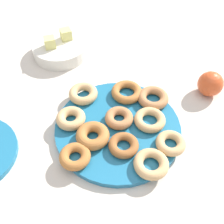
# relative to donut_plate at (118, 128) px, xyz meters

# --- Properties ---
(ground_plane) EXTENTS (2.40, 2.40, 0.00)m
(ground_plane) POSITION_rel_donut_plate_xyz_m (0.00, 0.00, -0.01)
(ground_plane) COLOR beige
(donut_plate) EXTENTS (0.34, 0.34, 0.02)m
(donut_plate) POSITION_rel_donut_plate_xyz_m (0.00, 0.00, 0.00)
(donut_plate) COLOR #1E6B93
(donut_plate) RESTS_ON ground_plane
(donut_0) EXTENTS (0.12, 0.12, 0.02)m
(donut_0) POSITION_rel_donut_plate_xyz_m (-0.03, 0.15, 0.02)
(donut_0) COLOR tan
(donut_0) RESTS_ON donut_plate
(donut_1) EXTENTS (0.12, 0.12, 0.03)m
(donut_1) POSITION_rel_donut_plate_xyz_m (-0.08, -0.00, 0.02)
(donut_1) COLOR #AD6B33
(donut_1) RESTS_ON donut_plate
(donut_2) EXTENTS (0.12, 0.12, 0.02)m
(donut_2) POSITION_rel_donut_plate_xyz_m (0.00, -0.14, 0.02)
(donut_2) COLOR tan
(donut_2) RESTS_ON donut_plate
(donut_3) EXTENTS (0.12, 0.12, 0.02)m
(donut_3) POSITION_rel_donut_plate_xyz_m (0.14, 0.02, 0.02)
(donut_3) COLOR #B27547
(donut_3) RESTS_ON donut_plate
(donut_4) EXTENTS (0.09, 0.09, 0.03)m
(donut_4) POSITION_rel_donut_plate_xyz_m (-0.10, 0.08, 0.02)
(donut_4) COLOR tan
(donut_4) RESTS_ON donut_plate
(donut_5) EXTENTS (0.09, 0.09, 0.02)m
(donut_5) POSITION_rel_donut_plate_xyz_m (-0.03, -0.07, 0.02)
(donut_5) COLOR #995B2D
(donut_5) RESTS_ON donut_plate
(donut_6) EXTENTS (0.10, 0.10, 0.02)m
(donut_6) POSITION_rel_donut_plate_xyz_m (0.09, 0.09, 0.02)
(donut_6) COLOR #AD6B33
(donut_6) RESTS_ON donut_plate
(donut_7) EXTENTS (0.08, 0.08, 0.02)m
(donut_7) POSITION_rel_donut_plate_xyz_m (-0.14, -0.03, 0.02)
(donut_7) COLOR #AD6B33
(donut_7) RESTS_ON donut_plate
(donut_8) EXTENTS (0.10, 0.10, 0.02)m
(donut_8) POSITION_rel_donut_plate_xyz_m (0.08, -0.04, 0.02)
(donut_8) COLOR tan
(donut_8) RESTS_ON donut_plate
(donut_9) EXTENTS (0.09, 0.09, 0.02)m
(donut_9) POSITION_rel_donut_plate_xyz_m (0.01, 0.01, 0.02)
(donut_9) COLOR #B27547
(donut_9) RESTS_ON donut_plate
(donut_10) EXTENTS (0.10, 0.10, 0.02)m
(donut_10) POSITION_rel_donut_plate_xyz_m (0.08, -0.12, 0.02)
(donut_10) COLOR tan
(donut_10) RESTS_ON donut_plate
(fruit_bowl) EXTENTS (0.19, 0.19, 0.04)m
(fruit_bowl) POSITION_rel_donut_plate_xyz_m (0.01, 0.39, 0.01)
(fruit_bowl) COLOR silver
(fruit_bowl) RESTS_ON ground_plane
(melon_chunk_left) EXTENTS (0.04, 0.04, 0.04)m
(melon_chunk_left) POSITION_rel_donut_plate_xyz_m (-0.02, 0.39, 0.05)
(melon_chunk_left) COLOR #DBD67A
(melon_chunk_left) RESTS_ON fruit_bowl
(melon_chunk_right) EXTENTS (0.04, 0.04, 0.04)m
(melon_chunk_right) POSITION_rel_donut_plate_xyz_m (0.05, 0.41, 0.05)
(melon_chunk_right) COLOR #DBD67A
(melon_chunk_right) RESTS_ON fruit_bowl
(apple) EXTENTS (0.08, 0.08, 0.08)m
(apple) POSITION_rel_donut_plate_xyz_m (0.31, -0.03, 0.03)
(apple) COLOR #CC4C23
(apple) RESTS_ON ground_plane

